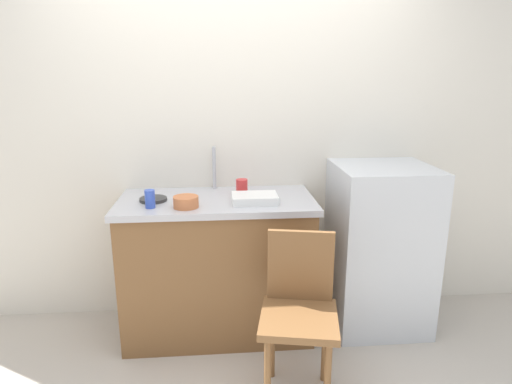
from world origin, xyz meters
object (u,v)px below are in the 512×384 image
refrigerator (379,247)px  terracotta_bowl (186,202)px  chair (299,308)px  cup_red (242,187)px  hotplate (153,199)px  dish_tray (255,198)px  cup_blue (150,199)px

refrigerator → terracotta_bowl: (-1.28, -0.18, 0.41)m
chair → terracotta_bowl: bearing=153.7°
refrigerator → cup_red: (-0.93, 0.09, 0.42)m
refrigerator → cup_red: refrigerator is taller
hotplate → dish_tray: bearing=-7.7°
hotplate → cup_blue: cup_blue is taller
refrigerator → chair: (-0.67, -0.65, -0.06)m
hotplate → chair: bearing=-37.2°
cup_blue → chair: bearing=-30.3°
chair → hotplate: hotplate is taller
refrigerator → hotplate: 1.54m
cup_red → cup_blue: bearing=-155.3°
refrigerator → dish_tray: refrigerator is taller
refrigerator → chair: 0.93m
terracotta_bowl → cup_blue: size_ratio=1.38×
terracotta_bowl → cup_red: size_ratio=1.50×
refrigerator → dish_tray: 0.95m
cup_blue → cup_red: size_ratio=1.08×
terracotta_bowl → cup_red: (0.35, 0.27, 0.02)m
chair → refrigerator: bearing=55.5°
cup_blue → cup_red: 0.62m
refrigerator → cup_red: 1.02m
chair → terracotta_bowl: (-0.61, 0.47, 0.47)m
chair → cup_red: 0.92m
dish_tray → terracotta_bowl: (-0.42, -0.07, 0.01)m
chair → cup_red: cup_red is taller
cup_red → refrigerator: bearing=-5.3°
refrigerator → cup_blue: bearing=-173.5°
refrigerator → hotplate: refrigerator is taller
terracotta_bowl → hotplate: bearing=143.9°
refrigerator → terracotta_bowl: bearing=-172.0°
terracotta_bowl → cup_red: cup_red is taller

